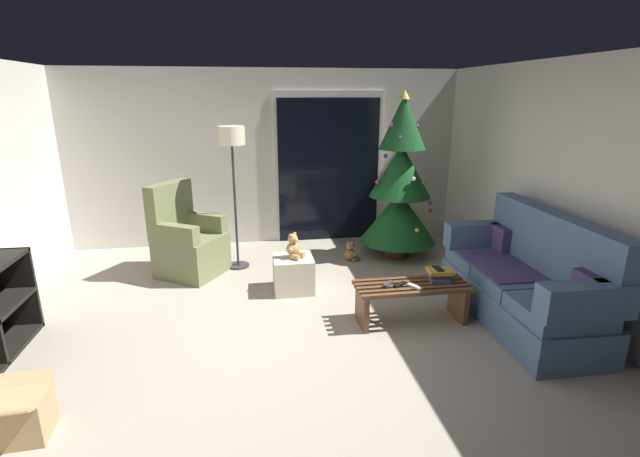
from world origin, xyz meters
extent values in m
plane|color=#9E9384|center=(0.00, 0.00, 0.00)|extent=(7.00, 7.00, 0.00)
cube|color=silver|center=(0.00, 3.06, 1.25)|extent=(5.72, 0.12, 2.50)
cube|color=silver|center=(2.86, 0.00, 1.25)|extent=(0.12, 6.00, 2.50)
cube|color=silver|center=(0.90, 2.99, 1.10)|extent=(1.60, 0.02, 2.20)
cube|color=black|center=(0.90, 2.97, 1.05)|extent=(1.50, 0.02, 2.10)
cube|color=slate|center=(2.25, 0.07, 0.17)|extent=(0.79, 1.91, 0.34)
cube|color=slate|center=(2.22, -0.55, 0.41)|extent=(0.69, 0.61, 0.14)
cube|color=slate|center=(2.23, 0.07, 0.41)|extent=(0.69, 0.61, 0.14)
cube|color=slate|center=(2.24, 0.69, 0.41)|extent=(0.69, 0.61, 0.14)
cube|color=slate|center=(2.55, 0.07, 0.78)|extent=(0.23, 1.90, 0.60)
cube|color=slate|center=(2.24, -0.80, 0.62)|extent=(0.76, 0.21, 0.28)
cube|color=slate|center=(2.26, 0.94, 0.62)|extent=(0.76, 0.21, 0.28)
cube|color=#47386B|center=(2.21, 0.32, 0.49)|extent=(0.62, 0.91, 0.02)
cube|color=#47386B|center=(2.40, -0.63, 0.62)|extent=(0.13, 0.32, 0.28)
cube|color=#47386B|center=(2.42, 0.77, 0.62)|extent=(0.13, 0.32, 0.28)
cube|color=brown|center=(1.22, 0.04, 0.38)|extent=(1.10, 0.05, 0.04)
cube|color=brown|center=(1.22, 0.13, 0.38)|extent=(1.10, 0.05, 0.04)
cube|color=brown|center=(1.22, 0.22, 0.38)|extent=(1.10, 0.05, 0.04)
cube|color=brown|center=(1.22, 0.31, 0.38)|extent=(1.10, 0.05, 0.04)
cube|color=brown|center=(1.22, 0.39, 0.38)|extent=(1.10, 0.05, 0.04)
cube|color=brown|center=(0.73, 0.22, 0.18)|extent=(0.05, 0.36, 0.36)
cube|color=brown|center=(1.71, 0.22, 0.18)|extent=(0.05, 0.36, 0.36)
cube|color=#333338|center=(0.99, 0.24, 0.40)|extent=(0.14, 0.15, 0.02)
cube|color=black|center=(1.09, 0.21, 0.40)|extent=(0.15, 0.13, 0.02)
cube|color=silver|center=(1.22, 0.14, 0.40)|extent=(0.12, 0.16, 0.02)
cube|color=#285684|center=(1.51, 0.26, 0.41)|extent=(0.21, 0.21, 0.04)
cube|color=#A32D28|center=(1.51, 0.28, 0.45)|extent=(0.21, 0.18, 0.04)
cube|color=#B79333|center=(1.52, 0.27, 0.49)|extent=(0.25, 0.21, 0.04)
cube|color=black|center=(1.50, 0.27, 0.52)|extent=(0.07, 0.15, 0.01)
cylinder|color=#4C1E19|center=(1.69, 2.06, 0.05)|extent=(0.36, 0.36, 0.10)
cylinder|color=brown|center=(1.69, 2.06, 0.16)|extent=(0.08, 0.08, 0.12)
cone|color=#14471E|center=(1.69, 2.06, 0.56)|extent=(1.02, 1.02, 0.68)
cone|color=#14471E|center=(1.69, 2.06, 1.18)|extent=(0.81, 0.81, 0.68)
cone|color=#14471E|center=(1.69, 2.06, 1.81)|extent=(0.60, 0.60, 0.68)
sphere|color=blue|center=(1.54, 2.28, 1.35)|extent=(0.06, 0.06, 0.06)
sphere|color=white|center=(1.75, 1.74, 1.13)|extent=(0.06, 0.06, 0.06)
sphere|color=gold|center=(1.78, 1.60, 0.50)|extent=(0.06, 0.06, 0.06)
sphere|color=#B233A5|center=(2.08, 1.94, 0.77)|extent=(0.06, 0.06, 0.06)
sphere|color=red|center=(2.12, 2.01, 0.64)|extent=(0.06, 0.06, 0.06)
sphere|color=#B233A5|center=(1.36, 1.99, 1.06)|extent=(0.06, 0.06, 0.06)
sphere|color=#B233A5|center=(1.53, 2.01, 1.78)|extent=(0.06, 0.06, 0.06)
sphere|color=#B233A5|center=(1.86, 2.01, 1.76)|extent=(0.06, 0.06, 0.06)
sphere|color=#B233A5|center=(1.60, 1.87, 1.63)|extent=(0.06, 0.06, 0.06)
sphere|color=#1E8C33|center=(1.92, 1.81, 1.06)|extent=(0.06, 0.06, 0.06)
cone|color=#EAD14C|center=(1.69, 2.06, 2.15)|extent=(0.14, 0.14, 0.12)
cube|color=olive|center=(-1.02, 1.82, 0.16)|extent=(0.93, 0.93, 0.31)
cube|color=olive|center=(-1.02, 1.82, 0.40)|extent=(0.93, 0.93, 0.18)
cube|color=olive|center=(-1.25, 1.96, 0.81)|extent=(0.49, 0.66, 0.64)
cube|color=olive|center=(-0.85, 2.05, 0.60)|extent=(0.57, 0.42, 0.22)
cube|color=olive|center=(-1.15, 1.57, 0.60)|extent=(0.57, 0.42, 0.22)
cylinder|color=#2D2D30|center=(-0.47, 1.99, 0.01)|extent=(0.28, 0.28, 0.02)
cylinder|color=#2D2D30|center=(-0.47, 1.99, 0.80)|extent=(0.03, 0.03, 1.55)
cylinder|color=beige|center=(-0.47, 1.99, 1.67)|extent=(0.32, 0.32, 0.22)
cube|color=black|center=(-2.50, 0.68, 0.40)|extent=(0.40, 0.04, 0.80)
cube|color=beige|center=(0.17, 1.14, 0.20)|extent=(0.44, 0.44, 0.39)
cylinder|color=tan|center=(0.24, 1.14, 0.43)|extent=(0.12, 0.12, 0.06)
cylinder|color=tan|center=(0.18, 1.07, 0.43)|extent=(0.12, 0.12, 0.06)
sphere|color=tan|center=(0.17, 1.14, 0.49)|extent=(0.15, 0.15, 0.15)
sphere|color=tan|center=(0.17, 1.14, 0.61)|extent=(0.11, 0.11, 0.11)
sphere|color=tan|center=(0.20, 1.11, 0.60)|extent=(0.04, 0.04, 0.04)
sphere|color=tan|center=(0.19, 1.17, 0.66)|extent=(0.04, 0.04, 0.04)
sphere|color=tan|center=(0.14, 1.11, 0.66)|extent=(0.04, 0.04, 0.04)
sphere|color=tan|center=(0.23, 1.18, 0.50)|extent=(0.06, 0.06, 0.06)
sphere|color=tan|center=(0.13, 1.08, 0.50)|extent=(0.06, 0.06, 0.06)
cylinder|color=brown|center=(1.03, 2.02, 0.03)|extent=(0.13, 0.11, 0.06)
cylinder|color=brown|center=(1.08, 1.94, 0.03)|extent=(0.13, 0.11, 0.06)
sphere|color=brown|center=(1.00, 1.95, 0.10)|extent=(0.15, 0.15, 0.15)
sphere|color=brown|center=(1.00, 1.95, 0.22)|extent=(0.11, 0.11, 0.11)
sphere|color=#A37A51|center=(1.05, 1.97, 0.21)|extent=(0.04, 0.04, 0.04)
sphere|color=brown|center=(0.98, 1.98, 0.27)|extent=(0.04, 0.04, 0.04)
sphere|color=brown|center=(1.02, 1.92, 0.27)|extent=(0.04, 0.04, 0.04)
sphere|color=brown|center=(0.98, 2.02, 0.11)|extent=(0.06, 0.06, 0.06)
sphere|color=brown|center=(1.06, 1.90, 0.11)|extent=(0.06, 0.06, 0.06)
cube|color=tan|center=(-1.83, -0.89, 0.15)|extent=(0.39, 0.31, 0.30)
cube|color=tan|center=(-1.84, -0.70, 0.32)|extent=(0.36, 0.11, 0.06)
camera|label=1|loc=(-0.29, -3.62, 2.15)|focal=25.49mm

